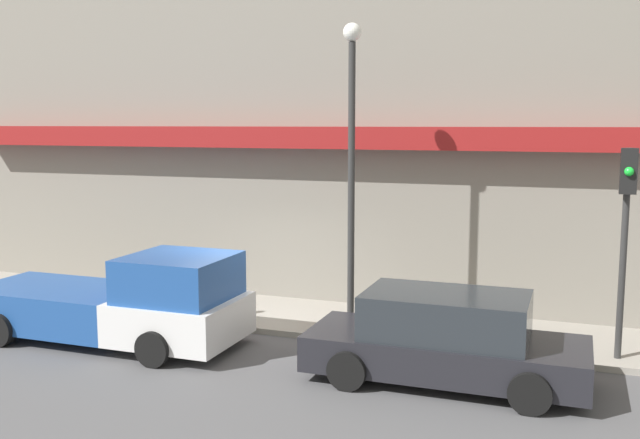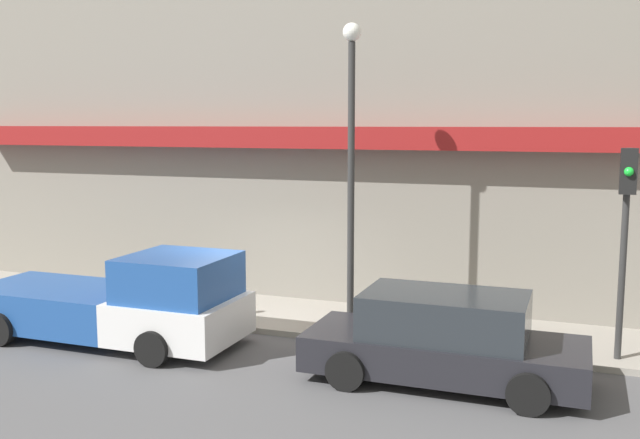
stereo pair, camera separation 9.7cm
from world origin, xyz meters
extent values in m
plane|color=#4C4C4F|center=(0.00, 0.00, 0.00)|extent=(80.00, 80.00, 0.00)
cube|color=gray|center=(0.00, 1.34, 0.06)|extent=(36.00, 2.69, 0.13)
cube|color=gray|center=(0.00, 4.19, 5.40)|extent=(19.80, 3.00, 10.80)
cube|color=maroon|center=(0.00, 2.39, 4.04)|extent=(18.22, 0.60, 0.50)
cube|color=silver|center=(-0.70, -1.43, 0.62)|extent=(2.27, 2.06, 0.81)
cube|color=#1E478C|center=(-0.70, -1.43, 1.44)|extent=(1.93, 1.90, 0.84)
cube|color=#1E478C|center=(-3.54, -1.43, 0.62)|extent=(3.41, 2.06, 0.81)
cylinder|color=black|center=(-0.64, -0.40, 0.33)|extent=(0.66, 0.22, 0.66)
cylinder|color=black|center=(-0.64, -2.46, 0.33)|extent=(0.66, 0.22, 0.66)
cylinder|color=black|center=(-4.16, -0.40, 0.33)|extent=(0.66, 0.22, 0.66)
cylinder|color=black|center=(-4.16, -2.46, 0.33)|extent=(0.66, 0.22, 0.66)
cube|color=black|center=(4.44, -1.43, 0.50)|extent=(4.67, 1.82, 0.60)
cube|color=#23282D|center=(4.44, -1.43, 1.17)|extent=(2.71, 1.64, 0.74)
cylinder|color=black|center=(5.89, -0.52, 0.33)|extent=(0.66, 0.22, 0.66)
cylinder|color=black|center=(5.89, -2.34, 0.33)|extent=(0.66, 0.22, 0.66)
cylinder|color=black|center=(2.99, -0.52, 0.33)|extent=(0.66, 0.22, 0.66)
cylinder|color=black|center=(2.99, -2.34, 0.33)|extent=(0.66, 0.22, 0.66)
cylinder|color=#196633|center=(-0.68, 0.73, 0.40)|extent=(0.17, 0.17, 0.55)
sphere|color=#196633|center=(-0.68, 0.73, 0.75)|extent=(0.17, 0.17, 0.17)
cylinder|color=#2D2D2D|center=(2.18, 0.40, 3.03)|extent=(0.14, 0.14, 5.81)
sphere|color=silver|center=(2.18, 0.40, 6.11)|extent=(0.36, 0.36, 0.36)
cylinder|color=#2D2D2D|center=(7.24, 0.53, 2.03)|extent=(0.12, 0.12, 3.82)
cube|color=black|center=(7.24, 0.37, 3.54)|extent=(0.28, 0.20, 0.80)
sphere|color=green|center=(7.24, 0.25, 3.54)|extent=(0.16, 0.16, 0.16)
camera|label=1|loc=(6.43, -13.09, 4.37)|focal=40.00mm
camera|label=2|loc=(6.52, -13.05, 4.37)|focal=40.00mm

